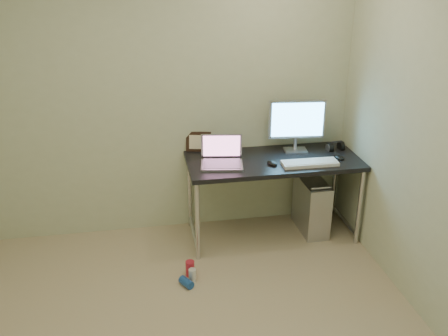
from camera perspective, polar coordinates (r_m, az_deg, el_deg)
wall_back at (r=4.35m, az=-8.02°, el=7.88°), size 3.50×0.02×2.50m
desk at (r=4.38m, az=5.64°, el=0.03°), size 1.50×0.66×0.75m
tower_computer at (r=4.70m, az=9.94°, el=-4.18°), size 0.22×0.48×0.53m
cable_a at (r=4.83m, az=8.51°, el=-1.32°), size 0.01×0.16×0.69m
cable_b at (r=4.85m, az=9.58°, el=-1.55°), size 0.02×0.11×0.71m
can_red at (r=4.09m, az=-3.90°, el=-11.38°), size 0.09×0.09×0.13m
can_white at (r=4.03m, az=-3.63°, el=-12.13°), size 0.06×0.06×0.11m
can_blue at (r=4.00m, az=-4.32°, el=-12.91°), size 0.12×0.14×0.07m
laptop at (r=4.21m, az=-0.26°, el=1.22°), size 0.39×0.34×0.24m
monitor at (r=4.47m, az=8.33°, el=5.27°), size 0.50×0.17×0.47m
keyboard at (r=4.27m, az=9.78°, el=0.55°), size 0.48×0.16×0.03m
mouse_right at (r=4.45m, az=13.02°, el=1.29°), size 0.08×0.12×0.04m
mouse_left at (r=4.23m, az=5.53°, el=0.64°), size 0.10×0.13×0.04m
headphones at (r=4.64m, az=12.61°, el=2.37°), size 0.16×0.10×0.10m
picture_frame at (r=4.48m, az=-2.94°, el=3.02°), size 0.23×0.11×0.18m
webcam at (r=4.48m, az=-0.53°, el=2.89°), size 0.04×0.03×0.11m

